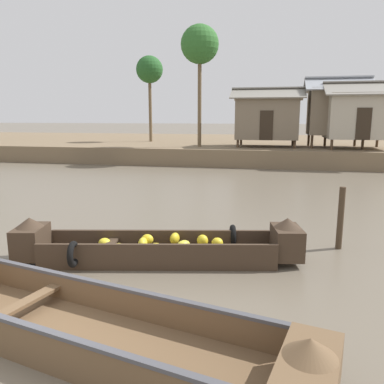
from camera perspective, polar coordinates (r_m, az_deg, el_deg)
ground_plane at (r=14.38m, az=-1.74°, el=-0.97°), size 300.00×300.00×0.00m
riverbank_strip at (r=32.90m, az=6.06°, el=6.74°), size 160.00×20.00×1.07m
banana_boat at (r=8.19m, az=-4.97°, el=-8.10°), size 5.97×2.33×0.95m
viewer_boat at (r=5.66m, az=-15.67°, el=-18.42°), size 6.50×2.65×0.83m
stilt_house_left at (r=25.87m, az=11.04°, el=10.81°), size 4.59×3.41×3.77m
stilt_house_mid_left at (r=26.36m, az=20.55°, el=11.22°), size 4.04×3.24×4.38m
stilt_house_mid_right at (r=25.81m, az=23.31°, el=10.41°), size 4.31×4.02×4.02m
palm_tree_near at (r=30.98m, az=-6.30°, el=17.39°), size 2.04×2.04×6.48m
palm_tree_mid at (r=25.66m, az=1.16°, el=20.83°), size 2.38×2.38×7.55m
mooring_post at (r=9.46m, az=21.11°, el=-3.63°), size 0.14×0.14×1.45m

